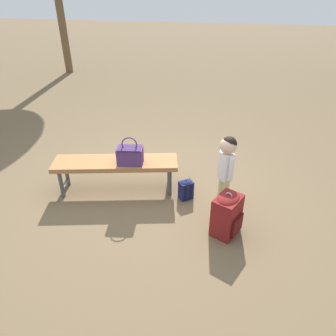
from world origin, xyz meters
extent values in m
plane|color=brown|center=(0.00, 0.00, 0.00)|extent=(40.00, 40.00, 0.00)
cube|color=#9E6B3D|center=(-0.42, -0.08, 0.42)|extent=(1.65, 0.74, 0.06)
cylinder|color=#47474C|center=(0.23, 0.21, 0.20)|extent=(0.05, 0.05, 0.39)
cylinder|color=#47474C|center=(0.29, -0.06, 0.20)|extent=(0.05, 0.05, 0.39)
cylinder|color=#47474C|center=(-1.13, -0.10, 0.20)|extent=(0.05, 0.05, 0.39)
cylinder|color=#47474C|center=(-1.07, -0.37, 0.20)|extent=(0.05, 0.05, 0.39)
cylinder|color=#47474C|center=(0.26, 0.07, 0.10)|extent=(0.10, 0.28, 0.04)
cylinder|color=#47474C|center=(-1.10, -0.23, 0.10)|extent=(0.10, 0.28, 0.04)
cube|color=#4C2D66|center=(-0.21, -0.10, 0.56)|extent=(0.34, 0.22, 0.22)
cube|color=#39224C|center=(-0.21, -0.10, 0.67)|extent=(0.31, 0.22, 0.02)
torus|color=#4C2D66|center=(-0.21, -0.10, 0.72)|extent=(0.20, 0.04, 0.20)
cylinder|color=#CCCC8C|center=(1.01, -0.21, 0.20)|extent=(0.08, 0.08, 0.41)
cylinder|color=#CCCC8C|center=(0.96, -0.13, 0.20)|extent=(0.08, 0.08, 0.41)
ellipsoid|color=white|center=(1.00, -0.22, 0.02)|extent=(0.10, 0.09, 0.04)
ellipsoid|color=white|center=(0.94, -0.14, 0.02)|extent=(0.10, 0.09, 0.04)
cube|color=white|center=(0.98, -0.17, 0.58)|extent=(0.19, 0.19, 0.35)
cylinder|color=white|center=(1.04, -0.25, 0.60)|extent=(0.06, 0.06, 0.30)
cylinder|color=white|center=(0.92, -0.09, 0.60)|extent=(0.06, 0.06, 0.30)
sphere|color=beige|center=(0.98, -0.17, 0.85)|extent=(0.19, 0.19, 0.19)
sphere|color=black|center=(0.99, -0.16, 0.87)|extent=(0.18, 0.18, 0.18)
cube|color=maroon|center=(1.04, -0.65, 0.24)|extent=(0.35, 0.39, 0.47)
ellipsoid|color=maroon|center=(1.04, -0.65, 0.46)|extent=(0.33, 0.37, 0.11)
cube|color=#4A1010|center=(1.16, -0.71, 0.17)|extent=(0.13, 0.22, 0.21)
cube|color=#4A1010|center=(0.95, -0.53, 0.24)|extent=(0.04, 0.06, 0.40)
cube|color=#4A1010|center=(0.89, -0.66, 0.24)|extent=(0.04, 0.06, 0.40)
torus|color=#B2B2B7|center=(1.04, -0.65, 0.50)|extent=(0.08, 0.05, 0.08)
cube|color=#191E4C|center=(0.51, -0.09, 0.12)|extent=(0.21, 0.20, 0.25)
ellipsoid|color=#191E4C|center=(0.51, -0.09, 0.24)|extent=(0.20, 0.19, 0.06)
cube|color=black|center=(0.47, -0.04, 0.09)|extent=(0.11, 0.08, 0.11)
cube|color=black|center=(0.52, -0.17, 0.12)|extent=(0.03, 0.03, 0.21)
cube|color=black|center=(0.58, -0.13, 0.12)|extent=(0.03, 0.03, 0.21)
torus|color=black|center=(0.51, -0.09, 0.27)|extent=(0.03, 0.04, 0.04)
cylinder|color=brown|center=(-3.98, 5.76, 1.86)|extent=(0.22, 0.22, 3.72)
camera|label=1|loc=(0.92, -3.41, 2.45)|focal=33.57mm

